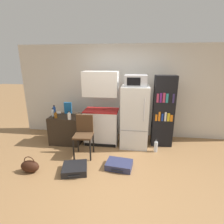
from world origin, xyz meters
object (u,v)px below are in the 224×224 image
object	(u,v)px
microwave	(136,81)
bottle_blue_soda	(54,111)
kitchen_hutch	(101,112)
bottle_milk_white	(69,116)
bookshelf	(163,112)
side_table	(67,129)
suitcase_small_flat	(75,169)
handbag	(30,166)
water_bottle_front	(156,146)
refrigerator	(134,117)
suitcase_large_flat	(119,165)
bowl	(59,113)
bottle_clear_short	(53,113)
bottle_amber_beer	(56,115)
cereal_box	(68,108)
chair	(84,131)

from	to	relation	value
microwave	bottle_blue_soda	bearing A→B (deg)	179.18
kitchen_hutch	bottle_milk_white	size ratio (longest dim) A/B	9.22
kitchen_hutch	microwave	world-z (taller)	kitchen_hutch
bookshelf	bottle_milk_white	bearing A→B (deg)	-169.11
side_table	suitcase_small_flat	world-z (taller)	side_table
bottle_milk_white	handbag	distance (m)	1.38
kitchen_hutch	water_bottle_front	xyz separation A→B (m)	(1.36, -0.32, -0.71)
kitchen_hutch	refrigerator	bearing A→B (deg)	-3.34
side_table	suitcase_small_flat	bearing A→B (deg)	-63.49
suitcase_large_flat	water_bottle_front	bearing A→B (deg)	50.71
water_bottle_front	bottle_milk_white	bearing A→B (deg)	-179.78
refrigerator	bottle_milk_white	distance (m)	1.58
side_table	suitcase_small_flat	xyz separation A→B (m)	(0.63, -1.27, -0.29)
refrigerator	bookshelf	world-z (taller)	bookshelf
kitchen_hutch	bowl	distance (m)	1.20
side_table	bookshelf	world-z (taller)	bookshelf
microwave	suitcase_large_flat	xyz separation A→B (m)	(-0.27, -1.04, -1.58)
kitchen_hutch	bottle_blue_soda	size ratio (longest dim) A/B	7.29
refrigerator	bottle_clear_short	xyz separation A→B (m)	(-2.06, -0.11, 0.05)
microwave	bookshelf	bearing A→B (deg)	12.20
bottle_milk_white	bottle_amber_beer	bearing A→B (deg)	171.26
bowl	suitcase_small_flat	distance (m)	1.83
bottle_clear_short	bottle_milk_white	xyz separation A→B (m)	(0.50, -0.18, -0.00)
bottle_amber_beer	suitcase_small_flat	size ratio (longest dim) A/B	0.29
bottle_blue_soda	bottle_amber_beer	world-z (taller)	bottle_blue_soda
microwave	bottle_amber_beer	bearing A→B (deg)	-173.36
microwave	suitcase_large_flat	size ratio (longest dim) A/B	0.92
bottle_milk_white	water_bottle_front	world-z (taller)	bottle_milk_white
bottle_amber_beer	handbag	size ratio (longest dim) A/B	0.45
bottle_milk_white	suitcase_small_flat	xyz separation A→B (m)	(0.44, -1.01, -0.74)
cereal_box	bottle_amber_beer	bearing A→B (deg)	-111.08
kitchen_hutch	bottle_amber_beer	xyz separation A→B (m)	(-1.09, -0.27, -0.05)
kitchen_hutch	suitcase_small_flat	size ratio (longest dim) A/B	3.29
side_table	microwave	world-z (taller)	microwave
suitcase_large_flat	suitcase_small_flat	distance (m)	0.88
refrigerator	bottle_amber_beer	world-z (taller)	refrigerator
kitchen_hutch	bowl	bearing A→B (deg)	175.14
bottle_amber_beer	kitchen_hutch	bearing A→B (deg)	14.09
suitcase_small_flat	water_bottle_front	distance (m)	1.93
refrigerator	bottle_amber_beer	xyz separation A→B (m)	(-1.93, -0.23, 0.03)
bookshelf	bottle_clear_short	bearing A→B (deg)	-174.66
microwave	bookshelf	world-z (taller)	microwave
bottle_clear_short	chair	distance (m)	1.10
cereal_box	handbag	xyz separation A→B (m)	(-0.20, -1.60, -0.74)
bottle_milk_white	cereal_box	size ratio (longest dim) A/B	0.67
bookshelf	bowl	world-z (taller)	bookshelf
side_table	bottle_blue_soda	bearing A→B (deg)	172.21
bookshelf	cereal_box	size ratio (longest dim) A/B	5.85
bowl	chair	distance (m)	1.20
refrigerator	kitchen_hutch	bearing A→B (deg)	176.66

